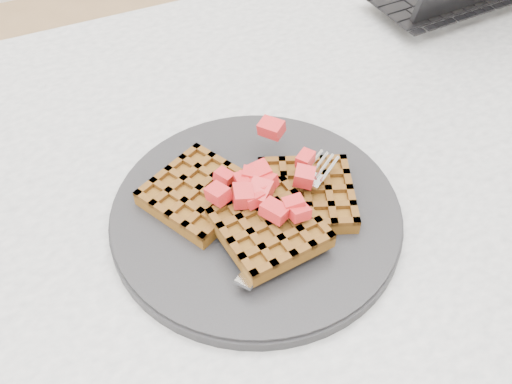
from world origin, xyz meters
TOP-DOWN VIEW (x-y plane):
  - table at (0.00, 0.00)m, footprint 1.20×0.80m
  - plate at (-0.06, -0.04)m, footprint 0.29×0.29m
  - waffles at (-0.06, -0.04)m, footprint 0.22×0.18m
  - strawberry_pile at (-0.06, -0.04)m, footprint 0.15×0.15m
  - fork at (-0.03, -0.07)m, footprint 0.16×0.12m

SIDE VIEW (x-z plane):
  - table at x=0.00m, z-range 0.26..1.01m
  - plate at x=-0.06m, z-range 0.75..0.77m
  - fork at x=-0.03m, z-range 0.77..0.78m
  - waffles at x=-0.06m, z-range 0.76..0.79m
  - strawberry_pile at x=-0.06m, z-range 0.79..0.82m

